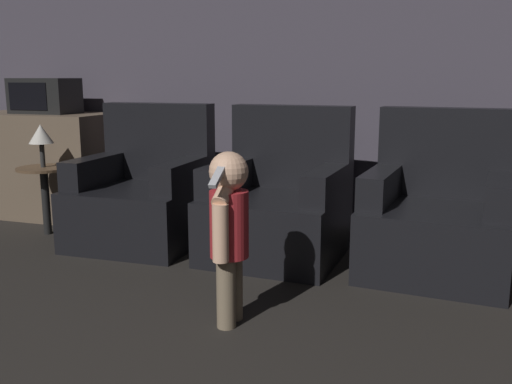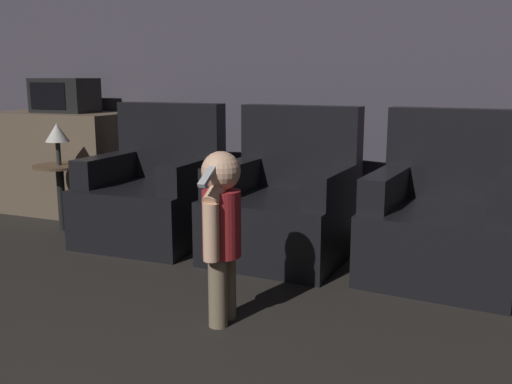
{
  "view_description": "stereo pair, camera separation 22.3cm",
  "coord_description": "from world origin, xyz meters",
  "px_view_note": "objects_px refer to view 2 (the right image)",
  "views": [
    {
      "loc": [
        0.85,
        0.07,
        1.18
      ],
      "look_at": [
        -0.15,
        3.04,
        0.55
      ],
      "focal_mm": 40.0,
      "sensor_mm": 36.0,
      "label": 1
    },
    {
      "loc": [
        1.05,
        0.15,
        1.18
      ],
      "look_at": [
        -0.15,
        3.04,
        0.55
      ],
      "focal_mm": 40.0,
      "sensor_mm": 36.0,
      "label": 2
    }
  ],
  "objects_px": {
    "person_toddler": "(221,224)",
    "microwave": "(65,95)",
    "lamp": "(57,134)",
    "armchair_left": "(154,195)",
    "armchair_middle": "(285,207)",
    "armchair_right": "(445,222)"
  },
  "relations": [
    {
      "from": "person_toddler",
      "to": "microwave",
      "type": "xyz_separation_m",
      "value": [
        -2.28,
        1.61,
        0.53
      ]
    },
    {
      "from": "lamp",
      "to": "armchair_left",
      "type": "bearing_deg",
      "value": 4.45
    },
    {
      "from": "person_toddler",
      "to": "microwave",
      "type": "height_order",
      "value": "microwave"
    },
    {
      "from": "armchair_middle",
      "to": "microwave",
      "type": "height_order",
      "value": "microwave"
    },
    {
      "from": "armchair_middle",
      "to": "armchair_left",
      "type": "bearing_deg",
      "value": -176.93
    },
    {
      "from": "armchair_left",
      "to": "lamp",
      "type": "height_order",
      "value": "armchair_left"
    },
    {
      "from": "armchair_right",
      "to": "microwave",
      "type": "bearing_deg",
      "value": 176.71
    },
    {
      "from": "armchair_left",
      "to": "microwave",
      "type": "xyz_separation_m",
      "value": [
        -1.18,
        0.47,
        0.69
      ]
    },
    {
      "from": "armchair_left",
      "to": "armchair_middle",
      "type": "height_order",
      "value": "same"
    },
    {
      "from": "armchair_right",
      "to": "armchair_middle",
      "type": "bearing_deg",
      "value": -174.91
    },
    {
      "from": "armchair_left",
      "to": "armchair_right",
      "type": "relative_size",
      "value": 1.0
    },
    {
      "from": "armchair_middle",
      "to": "microwave",
      "type": "relative_size",
      "value": 1.88
    },
    {
      "from": "armchair_right",
      "to": "lamp",
      "type": "bearing_deg",
      "value": -173.64
    },
    {
      "from": "microwave",
      "to": "lamp",
      "type": "bearing_deg",
      "value": -55.43
    },
    {
      "from": "armchair_middle",
      "to": "armchair_right",
      "type": "relative_size",
      "value": 1.0
    },
    {
      "from": "armchair_left",
      "to": "lamp",
      "type": "distance_m",
      "value": 0.91
    },
    {
      "from": "armchair_left",
      "to": "microwave",
      "type": "bearing_deg",
      "value": 156.97
    },
    {
      "from": "armchair_left",
      "to": "armchair_right",
      "type": "xyz_separation_m",
      "value": [
        2.04,
        -0.0,
        0.0
      ]
    },
    {
      "from": "armchair_left",
      "to": "person_toddler",
      "type": "height_order",
      "value": "armchair_left"
    },
    {
      "from": "armchair_left",
      "to": "person_toddler",
      "type": "xyz_separation_m",
      "value": [
        1.11,
        -1.14,
        0.17
      ]
    },
    {
      "from": "armchair_left",
      "to": "person_toddler",
      "type": "distance_m",
      "value": 1.59
    },
    {
      "from": "armchair_right",
      "to": "lamp",
      "type": "xyz_separation_m",
      "value": [
        -2.85,
        -0.06,
        0.43
      ]
    }
  ]
}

